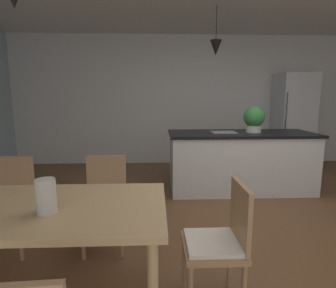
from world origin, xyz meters
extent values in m
cube|color=brown|center=(0.00, 0.00, -0.02)|extent=(10.00, 8.40, 0.04)
cube|color=silver|center=(0.00, 3.26, 1.35)|extent=(10.00, 0.12, 2.70)
cube|color=tan|center=(-1.97, -1.02, 0.72)|extent=(1.98, 0.88, 0.04)
cylinder|color=tan|center=(-1.06, -0.67, 0.36)|extent=(0.06, 0.06, 0.72)
cube|color=#A87F56|center=(-1.53, -0.27, 0.43)|extent=(0.41, 0.41, 0.04)
cube|color=white|center=(-1.53, -0.27, 0.47)|extent=(0.37, 0.37, 0.03)
cube|color=#A87F56|center=(-1.53, -0.09, 0.66)|extent=(0.38, 0.04, 0.42)
cylinder|color=#A87F56|center=(-1.35, -0.43, 0.21)|extent=(0.04, 0.04, 0.41)
cylinder|color=#A87F56|center=(-1.69, -0.44, 0.21)|extent=(0.04, 0.04, 0.41)
cylinder|color=#A87F56|center=(-1.36, -0.09, 0.21)|extent=(0.04, 0.04, 0.41)
cylinder|color=#A87F56|center=(-1.70, -0.10, 0.21)|extent=(0.04, 0.04, 0.41)
cube|color=#A87F56|center=(-2.42, -0.27, 0.43)|extent=(0.42, 0.42, 0.04)
cube|color=white|center=(-2.42, -0.27, 0.47)|extent=(0.38, 0.38, 0.03)
cube|color=#A87F56|center=(-2.42, -0.09, 0.66)|extent=(0.38, 0.05, 0.42)
cylinder|color=#A87F56|center=(-2.24, -0.43, 0.21)|extent=(0.04, 0.04, 0.41)
cylinder|color=#A87F56|center=(-2.25, -0.09, 0.21)|extent=(0.04, 0.04, 0.41)
cylinder|color=#A87F56|center=(-2.59, -0.10, 0.21)|extent=(0.04, 0.04, 0.41)
cube|color=#A87F56|center=(-0.66, -1.02, 0.43)|extent=(0.40, 0.40, 0.04)
cube|color=white|center=(-0.66, -1.02, 0.47)|extent=(0.36, 0.36, 0.03)
cube|color=#A87F56|center=(-0.48, -1.02, 0.66)|extent=(0.03, 0.38, 0.42)
cylinder|color=#A87F56|center=(-0.83, -0.85, 0.21)|extent=(0.04, 0.04, 0.41)
cylinder|color=#A87F56|center=(-0.49, -0.85, 0.21)|extent=(0.04, 0.04, 0.41)
cube|color=silver|center=(0.25, 1.37, 0.44)|extent=(2.12, 0.82, 0.88)
cube|color=black|center=(0.25, 1.37, 0.88)|extent=(2.18, 0.88, 0.04)
cube|color=gray|center=(-0.02, 1.37, 0.91)|extent=(0.36, 0.30, 0.01)
cube|color=silver|center=(1.79, 2.86, 0.95)|extent=(0.70, 0.64, 1.90)
cylinder|color=#4C4C4C|center=(1.48, 2.52, 0.95)|extent=(0.02, 0.02, 1.14)
cylinder|color=black|center=(-0.18, 1.37, 2.47)|extent=(0.01, 0.01, 0.47)
cone|color=black|center=(-0.18, 1.37, 2.12)|extent=(0.17, 0.17, 0.21)
cylinder|color=beige|center=(0.44, 1.37, 0.95)|extent=(0.22, 0.22, 0.10)
sphere|color=#387F3D|center=(0.44, 1.37, 1.14)|extent=(0.32, 0.32, 0.32)
cylinder|color=silver|center=(-1.70, -1.14, 0.85)|extent=(0.12, 0.12, 0.21)
camera|label=1|loc=(-1.04, -2.73, 1.43)|focal=29.53mm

